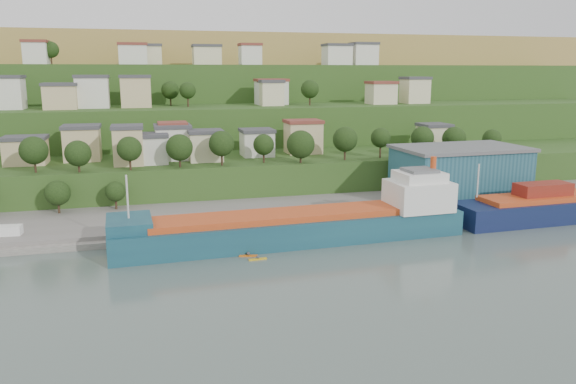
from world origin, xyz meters
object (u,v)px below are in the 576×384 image
object	(u,v)px
caravan	(6,232)
kayak_orange	(248,255)
warehouse	(460,172)
cargo_ship_near	(304,227)

from	to	relation	value
caravan	kayak_orange	world-z (taller)	caravan
warehouse	kayak_orange	size ratio (longest dim) A/B	9.27
cargo_ship_near	caravan	world-z (taller)	cargo_ship_near
cargo_ship_near	kayak_orange	xyz separation A→B (m)	(-12.38, -6.32, -2.60)
caravan	warehouse	bearing A→B (deg)	9.62
cargo_ship_near	kayak_orange	bearing A→B (deg)	-155.10
cargo_ship_near	warehouse	xyz separation A→B (m)	(45.80, 19.57, 5.59)
cargo_ship_near	kayak_orange	world-z (taller)	cargo_ship_near
caravan	kayak_orange	distance (m)	47.61
cargo_ship_near	warehouse	bearing A→B (deg)	20.99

